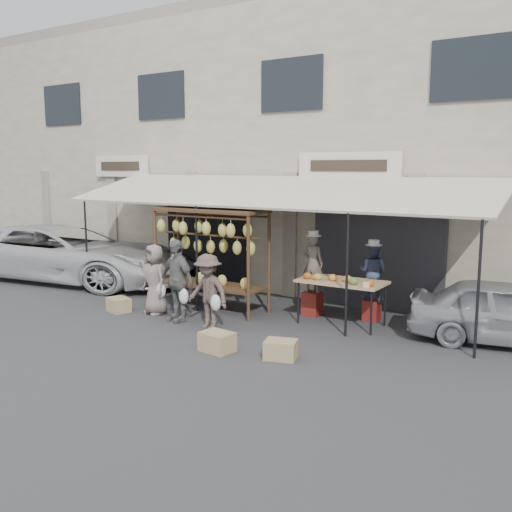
{
  "coord_description": "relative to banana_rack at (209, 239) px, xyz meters",
  "views": [
    {
      "loc": [
        6.64,
        -8.4,
        3.12
      ],
      "look_at": [
        0.36,
        1.4,
        1.3
      ],
      "focal_mm": 40.0,
      "sensor_mm": 36.0,
      "label": 1
    }
  ],
  "objects": [
    {
      "name": "ground_plane",
      "position": [
        0.84,
        -1.38,
        -1.57
      ],
      "size": [
        90.0,
        90.0,
        0.0
      ],
      "primitive_type": "plane",
      "color": "#2D2D30"
    },
    {
      "name": "banana_rack",
      "position": [
        0.0,
        0.0,
        0.0
      ],
      "size": [
        2.6,
        0.9,
        2.24
      ],
      "color": "#492D19",
      "rests_on": "ground_plane"
    },
    {
      "name": "crate_near_a",
      "position": [
        1.85,
        -2.23,
        -1.4
      ],
      "size": [
        0.6,
        0.48,
        0.33
      ],
      "primitive_type": "cube",
      "rotation": [
        0.0,
        0.0,
        -0.12
      ],
      "color": "tan",
      "rests_on": "ground_plane"
    },
    {
      "name": "sedan",
      "position": [
        5.96,
        0.87,
        -0.99
      ],
      "size": [
        3.62,
        2.01,
        1.16
      ],
      "primitive_type": "imported",
      "rotation": [
        0.0,
        0.0,
        1.77
      ],
      "color": "gray",
      "rests_on": "ground_plane"
    },
    {
      "name": "awning",
      "position": [
        0.85,
        0.89,
        1.0
      ],
      "size": [
        10.0,
        2.35,
        2.92
      ],
      "color": "beige",
      "rests_on": "ground_plane"
    },
    {
      "name": "crate_near_b",
      "position": [
        2.96,
        -1.98,
        -1.41
      ],
      "size": [
        0.61,
        0.53,
        0.31
      ],
      "primitive_type": "cube",
      "rotation": [
        0.0,
        0.0,
        0.3
      ],
      "color": "tan",
      "rests_on": "ground_plane"
    },
    {
      "name": "produce_table",
      "position": [
        2.94,
        0.4,
        -0.7
      ],
      "size": [
        1.7,
        0.9,
        1.04
      ],
      "color": "tan",
      "rests_on": "ground_plane"
    },
    {
      "name": "customer_left",
      "position": [
        -0.76,
        -0.93,
        -0.82
      ],
      "size": [
        0.84,
        0.67,
        1.51
      ],
      "primitive_type": "imported",
      "rotation": [
        0.0,
        0.0,
        -0.29
      ],
      "color": "slate",
      "rests_on": "ground_plane"
    },
    {
      "name": "vendor_left",
      "position": [
        2.12,
        0.79,
        -0.45
      ],
      "size": [
        0.47,
        0.33,
        1.24
      ],
      "primitive_type": "imported",
      "rotation": [
        0.0,
        0.0,
        3.21
      ],
      "color": "#625953",
      "rests_on": "stool_left"
    },
    {
      "name": "stool_left",
      "position": [
        2.12,
        0.79,
        -1.32
      ],
      "size": [
        0.38,
        0.38,
        0.5
      ],
      "primitive_type": "cube",
      "rotation": [
        0.0,
        0.0,
        -0.07
      ],
      "color": "maroon",
      "rests_on": "ground_plane"
    },
    {
      "name": "customer_mid",
      "position": [
        -0.0,
        -1.09,
        -0.73
      ],
      "size": [
        1.05,
        0.62,
        1.68
      ],
      "primitive_type": "imported",
      "rotation": [
        0.0,
        0.0,
        -0.22
      ],
      "color": "slate",
      "rests_on": "ground_plane"
    },
    {
      "name": "crate_far",
      "position": [
        -1.58,
        -1.2,
        -1.42
      ],
      "size": [
        0.59,
        0.52,
        0.3
      ],
      "primitive_type": "cube",
      "rotation": [
        0.0,
        0.0,
        -0.32
      ],
      "color": "tan",
      "rests_on": "ground_plane"
    },
    {
      "name": "stool_right",
      "position": [
        3.34,
        1.07,
        -1.35
      ],
      "size": [
        0.39,
        0.39,
        0.44
      ],
      "primitive_type": "cube",
      "rotation": [
        0.0,
        0.0,
        0.33
      ],
      "color": "maroon",
      "rests_on": "ground_plane"
    },
    {
      "name": "customer_right",
      "position": [
        0.87,
        -1.19,
        -0.83
      ],
      "size": [
        0.99,
        0.62,
        1.47
      ],
      "primitive_type": "imported",
      "rotation": [
        0.0,
        0.0,
        -0.08
      ],
      "color": "brown",
      "rests_on": "ground_plane"
    },
    {
      "name": "van",
      "position": [
        -5.56,
        0.51,
        -0.44
      ],
      "size": [
        5.72,
        3.25,
        2.26
      ],
      "primitive_type": "imported",
      "rotation": [
        0.0,
        0.0,
        1.72
      ],
      "color": "silver",
      "rests_on": "ground_plane"
    },
    {
      "name": "vendor_right",
      "position": [
        3.34,
        1.07,
        -0.55
      ],
      "size": [
        0.57,
        0.45,
        1.16
      ],
      "primitive_type": "imported",
      "rotation": [
        0.0,
        0.0,
        3.13
      ],
      "color": "#343F5D",
      "rests_on": "stool_right"
    },
    {
      "name": "shophouse",
      "position": [
        0.84,
        5.11,
        2.08
      ],
      "size": [
        24.0,
        6.15,
        7.3
      ],
      "color": "beige",
      "rests_on": "ground_plane"
    }
  ]
}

